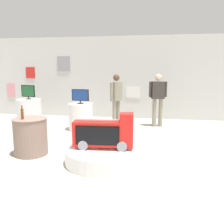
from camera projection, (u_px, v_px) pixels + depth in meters
name	position (u px, v px, depth m)	size (l,w,h in m)	color
ground_plane	(99.00, 165.00, 4.55)	(30.00, 30.00, 0.00)	#B2ADA3
back_wall_display	(126.00, 78.00, 8.79)	(11.79, 0.13, 2.94)	silver
main_display_pedestal	(103.00, 155.00, 4.65)	(1.45, 1.45, 0.28)	white
novelty_firetruck_tv	(104.00, 134.00, 4.56)	(1.15, 0.40, 0.69)	gray
display_pedestal_left_rear	(81.00, 117.00, 7.15)	(0.71, 0.71, 0.78)	white
tv_on_left_rear	(80.00, 96.00, 7.04)	(0.52, 0.18, 0.42)	black
display_pedestal_center_rear	(29.00, 111.00, 8.23)	(0.81, 0.81, 0.78)	white
tv_on_center_rear	(28.00, 91.00, 8.11)	(0.56, 0.21, 0.47)	black
side_table_round	(31.00, 136.00, 5.06)	(0.71, 0.71, 0.77)	gray
bottle_on_side_table	(22.00, 114.00, 4.88)	(0.06, 0.06, 0.28)	brown
shopper_browsing_near_truck	(158.00, 96.00, 7.48)	(0.55, 0.28, 1.63)	gray
shopper_browsing_rear	(116.00, 97.00, 7.41)	(0.35, 0.51, 1.62)	gray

